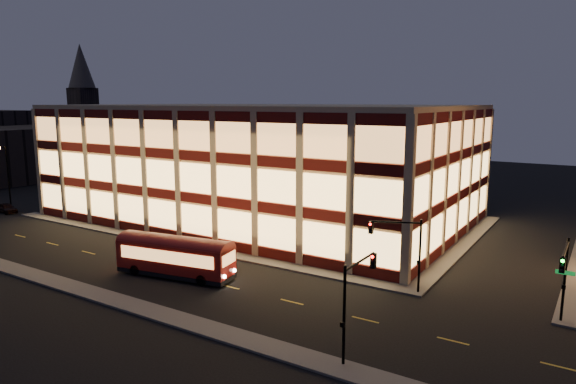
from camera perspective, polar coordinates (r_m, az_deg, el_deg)
The scene contains 14 objects.
ground at distance 53.41m, azimuth -10.90°, elevation -6.39°, with size 200.00×200.00×0.00m, color black.
sidewalk_office_south at distance 56.10m, azimuth -12.45°, elevation -5.57°, with size 54.00×2.00×0.15m, color #514F4C.
sidewalk_office_east at distance 57.50m, azimuth 18.85°, elevation -5.49°, with size 2.00×30.00×0.15m, color #514F4C.
sidewalk_near at distance 45.32m, azimuth -22.35°, elevation -9.89°, with size 100.00×2.00×0.15m, color #514F4C.
office_building at distance 66.68m, azimuth -2.99°, elevation 3.41°, with size 50.45×30.45×14.50m.
bg_building_a at distance 112.32m, azimuth -28.13°, elevation 3.78°, with size 18.00×28.00×10.00m, color #2D2621.
church_tower at distance 130.71m, azimuth -21.64°, elevation 6.74°, with size 5.00×5.00×18.00m, color #2D2621.
church_spire at distance 130.82m, azimuth -22.04°, elevation 12.86°, with size 6.00×6.00×10.00m, color #4C473F.
traffic_signal_far at distance 41.09m, azimuth 12.53°, elevation -5.48°, with size 3.79×1.87×6.00m.
traffic_signal_right at distance 38.16m, azimuth 28.35°, elevation -7.70°, with size 1.20×4.37×6.00m.
traffic_signal_near at distance 30.66m, azimuth 7.53°, elevation -10.70°, with size 0.32×4.45×6.00m.
street_lamp_a at distance 79.62m, azimuth -28.81°, elevation 1.97°, with size 0.44×1.22×9.02m.
trolley_bus at distance 45.50m, azimuth -12.44°, elevation -6.76°, with size 10.82×4.34×3.57m.
parked_car_0 at distance 79.44m, azimuth -28.80°, elevation -1.58°, with size 1.54×3.83×1.30m, color black.
Camera 1 is at (35.34, -37.16, 14.94)m, focal length 32.00 mm.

